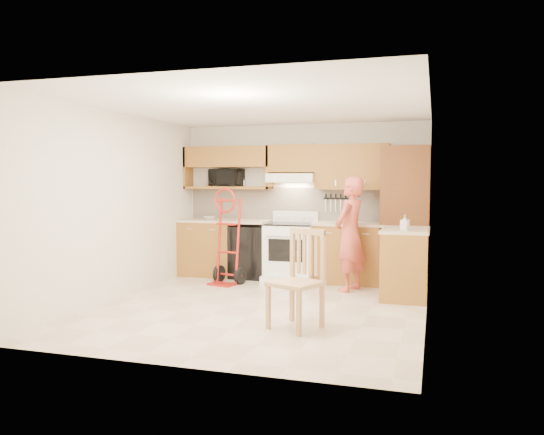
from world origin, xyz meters
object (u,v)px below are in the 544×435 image
at_px(range, 290,248).
at_px(person, 350,234).
at_px(microwave, 227,178).
at_px(hand_truck, 225,241).
at_px(dining_chair, 295,279).

xyz_separation_m(range, person, (0.99, -0.34, 0.28)).
distance_m(microwave, hand_truck, 1.30).
height_order(microwave, person, microwave).
bearing_deg(dining_chair, microwave, 147.05).
height_order(range, dining_chair, range).
relative_size(microwave, person, 0.32).
bearing_deg(microwave, dining_chair, -53.22).
bearing_deg(range, hand_truck, -155.23).
xyz_separation_m(microwave, dining_chair, (1.93, -2.87, -1.10)).
bearing_deg(hand_truck, range, 37.65).
distance_m(microwave, person, 2.45).
distance_m(range, dining_chair, 2.59).
xyz_separation_m(person, hand_truck, (-1.90, -0.07, -0.16)).
relative_size(microwave, dining_chair, 0.49).
bearing_deg(microwave, person, -15.63).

